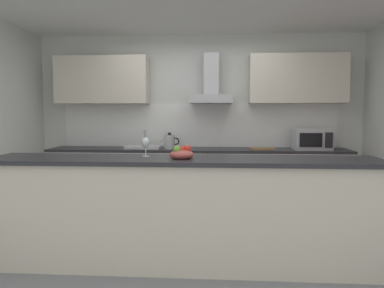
{
  "coord_description": "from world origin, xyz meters",
  "views": [
    {
      "loc": [
        0.28,
        -3.83,
        1.4
      ],
      "look_at": [
        -0.01,
        0.41,
        1.05
      ],
      "focal_mm": 33.84,
      "sensor_mm": 36.0,
      "label": 1
    }
  ],
  "objects_px": {
    "oven": "(211,179)",
    "refrigerator": "(88,180)",
    "range_hood": "(211,88)",
    "chopping_board": "(262,149)",
    "sink": "(144,146)",
    "wine_glass": "(146,143)",
    "microwave": "(312,139)",
    "fruit_bowl": "(182,154)",
    "kettle": "(170,142)"
  },
  "relations": [
    {
      "from": "fruit_bowl",
      "to": "range_hood",
      "type": "bearing_deg",
      "value": 84.11
    },
    {
      "from": "microwave",
      "to": "chopping_board",
      "type": "height_order",
      "value": "microwave"
    },
    {
      "from": "sink",
      "to": "range_hood",
      "type": "distance_m",
      "value": 1.31
    },
    {
      "from": "oven",
      "to": "wine_glass",
      "type": "bearing_deg",
      "value": -106.76
    },
    {
      "from": "oven",
      "to": "microwave",
      "type": "xyz_separation_m",
      "value": [
        1.42,
        -0.03,
        0.59
      ]
    },
    {
      "from": "microwave",
      "to": "wine_glass",
      "type": "distance_m",
      "value": 2.74
    },
    {
      "from": "range_hood",
      "to": "wine_glass",
      "type": "bearing_deg",
      "value": -105.75
    },
    {
      "from": "wine_glass",
      "to": "sink",
      "type": "bearing_deg",
      "value": 102.02
    },
    {
      "from": "refrigerator",
      "to": "chopping_board",
      "type": "relative_size",
      "value": 2.5
    },
    {
      "from": "oven",
      "to": "fruit_bowl",
      "type": "relative_size",
      "value": 3.64
    },
    {
      "from": "oven",
      "to": "refrigerator",
      "type": "height_order",
      "value": "oven"
    },
    {
      "from": "refrigerator",
      "to": "oven",
      "type": "bearing_deg",
      "value": 0.09
    },
    {
      "from": "fruit_bowl",
      "to": "chopping_board",
      "type": "relative_size",
      "value": 0.65
    },
    {
      "from": "refrigerator",
      "to": "range_hood",
      "type": "height_order",
      "value": "range_hood"
    },
    {
      "from": "sink",
      "to": "wine_glass",
      "type": "height_order",
      "value": "wine_glass"
    },
    {
      "from": "microwave",
      "to": "range_hood",
      "type": "xyz_separation_m",
      "value": [
        -1.42,
        0.16,
        0.74
      ]
    },
    {
      "from": "wine_glass",
      "to": "fruit_bowl",
      "type": "bearing_deg",
      "value": -20.25
    },
    {
      "from": "oven",
      "to": "sink",
      "type": "relative_size",
      "value": 1.6
    },
    {
      "from": "microwave",
      "to": "kettle",
      "type": "height_order",
      "value": "microwave"
    },
    {
      "from": "oven",
      "to": "microwave",
      "type": "height_order",
      "value": "microwave"
    },
    {
      "from": "microwave",
      "to": "chopping_board",
      "type": "relative_size",
      "value": 1.47
    },
    {
      "from": "microwave",
      "to": "chopping_board",
      "type": "distance_m",
      "value": 0.71
    },
    {
      "from": "oven",
      "to": "chopping_board",
      "type": "distance_m",
      "value": 0.86
    },
    {
      "from": "microwave",
      "to": "chopping_board",
      "type": "bearing_deg",
      "value": 179.65
    },
    {
      "from": "sink",
      "to": "range_hood",
      "type": "height_order",
      "value": "range_hood"
    },
    {
      "from": "microwave",
      "to": "sink",
      "type": "xyz_separation_m",
      "value": [
        -2.41,
        0.04,
        -0.12
      ]
    },
    {
      "from": "oven",
      "to": "kettle",
      "type": "xyz_separation_m",
      "value": [
        -0.6,
        -0.03,
        0.55
      ]
    },
    {
      "from": "range_hood",
      "to": "chopping_board",
      "type": "bearing_deg",
      "value": -11.83
    },
    {
      "from": "wine_glass",
      "to": "kettle",
      "type": "bearing_deg",
      "value": 90.68
    },
    {
      "from": "kettle",
      "to": "range_hood",
      "type": "distance_m",
      "value": 1.0
    },
    {
      "from": "oven",
      "to": "refrigerator",
      "type": "xyz_separation_m",
      "value": [
        -1.83,
        -0.0,
        -0.03
      ]
    },
    {
      "from": "microwave",
      "to": "range_hood",
      "type": "bearing_deg",
      "value": 173.69
    },
    {
      "from": "kettle",
      "to": "chopping_board",
      "type": "bearing_deg",
      "value": 0.43
    },
    {
      "from": "refrigerator",
      "to": "fruit_bowl",
      "type": "distance_m",
      "value": 2.67
    },
    {
      "from": "microwave",
      "to": "range_hood",
      "type": "distance_m",
      "value": 1.61
    },
    {
      "from": "wine_glass",
      "to": "fruit_bowl",
      "type": "xyz_separation_m",
      "value": [
        0.35,
        -0.13,
        -0.08
      ]
    },
    {
      "from": "range_hood",
      "to": "chopping_board",
      "type": "distance_m",
      "value": 1.15
    },
    {
      "from": "range_hood",
      "to": "microwave",
      "type": "bearing_deg",
      "value": -6.31
    },
    {
      "from": "refrigerator",
      "to": "kettle",
      "type": "relative_size",
      "value": 2.94
    },
    {
      "from": "refrigerator",
      "to": "range_hood",
      "type": "bearing_deg",
      "value": 4.13
    },
    {
      "from": "sink",
      "to": "chopping_board",
      "type": "height_order",
      "value": "sink"
    },
    {
      "from": "sink",
      "to": "wine_glass",
      "type": "xyz_separation_m",
      "value": [
        0.41,
        -1.92,
        0.2
      ]
    },
    {
      "from": "oven",
      "to": "sink",
      "type": "xyz_separation_m",
      "value": [
        -0.98,
        0.01,
        0.47
      ]
    },
    {
      "from": "refrigerator",
      "to": "microwave",
      "type": "height_order",
      "value": "microwave"
    },
    {
      "from": "refrigerator",
      "to": "range_hood",
      "type": "relative_size",
      "value": 1.18
    },
    {
      "from": "microwave",
      "to": "fruit_bowl",
      "type": "distance_m",
      "value": 2.6
    },
    {
      "from": "refrigerator",
      "to": "wine_glass",
      "type": "height_order",
      "value": "wine_glass"
    },
    {
      "from": "refrigerator",
      "to": "chopping_board",
      "type": "bearing_deg",
      "value": -0.47
    },
    {
      "from": "oven",
      "to": "sink",
      "type": "bearing_deg",
      "value": 179.36
    },
    {
      "from": "kettle",
      "to": "wine_glass",
      "type": "bearing_deg",
      "value": -89.32
    }
  ]
}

